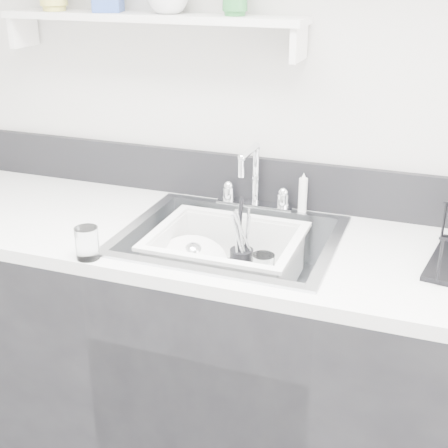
% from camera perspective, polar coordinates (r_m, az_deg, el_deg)
% --- Properties ---
extents(counter_run, '(3.20, 0.62, 0.92)m').
position_cam_1_polar(counter_run, '(2.10, 0.48, -12.65)').
color(counter_run, black).
rests_on(counter_run, ground).
extents(backsplash, '(3.20, 0.02, 0.16)m').
position_cam_1_polar(backsplash, '(2.11, 3.26, 3.99)').
color(backsplash, black).
rests_on(backsplash, counter_run).
extents(sink, '(0.64, 0.52, 0.20)m').
position_cam_1_polar(sink, '(1.91, 0.52, -3.59)').
color(sink, silver).
rests_on(sink, counter_run).
extents(faucet, '(0.26, 0.18, 0.23)m').
position_cam_1_polar(faucet, '(2.06, 2.82, 3.02)').
color(faucet, silver).
rests_on(faucet, counter_run).
extents(side_sprayer, '(0.03, 0.03, 0.14)m').
position_cam_1_polar(side_sprayer, '(2.03, 7.22, 2.82)').
color(side_sprayer, white).
rests_on(side_sprayer, counter_run).
extents(wall_shelf, '(1.00, 0.16, 0.12)m').
position_cam_1_polar(wall_shelf, '(2.06, -6.81, 18.05)').
color(wall_shelf, silver).
rests_on(wall_shelf, room_shell).
extents(wash_tub, '(0.49, 0.42, 0.17)m').
position_cam_1_polar(wash_tub, '(1.91, 0.17, -3.26)').
color(wash_tub, white).
rests_on(wash_tub, sink).
extents(plate_stack, '(0.27, 0.26, 0.10)m').
position_cam_1_polar(plate_stack, '(1.94, -2.68, -4.28)').
color(plate_stack, white).
rests_on(plate_stack, wash_tub).
extents(utensil_cup, '(0.07, 0.07, 0.25)m').
position_cam_1_polar(utensil_cup, '(1.94, 1.60, -3.34)').
color(utensil_cup, black).
rests_on(utensil_cup, wash_tub).
extents(ladle, '(0.30, 0.21, 0.08)m').
position_cam_1_polar(ladle, '(1.94, -1.44, -3.87)').
color(ladle, silver).
rests_on(ladle, wash_tub).
extents(tumbler_in_tub, '(0.08, 0.08, 0.10)m').
position_cam_1_polar(tumbler_in_tub, '(1.90, 3.58, -4.20)').
color(tumbler_in_tub, white).
rests_on(tumbler_in_tub, wash_tub).
extents(tumbler_counter, '(0.07, 0.07, 0.09)m').
position_cam_1_polar(tumbler_counter, '(1.76, -12.41, -1.71)').
color(tumbler_counter, white).
rests_on(tumbler_counter, counter_run).
extents(bowl_small, '(0.12, 0.12, 0.03)m').
position_cam_1_polar(bowl_small, '(1.85, 1.48, -6.21)').
color(bowl_small, white).
rests_on(bowl_small, wash_tub).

